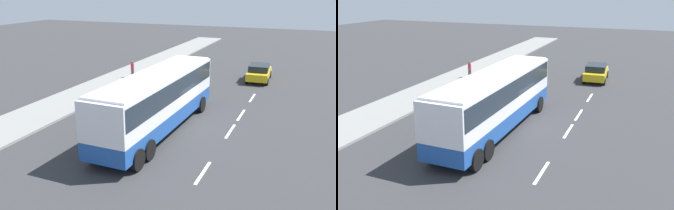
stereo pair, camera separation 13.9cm
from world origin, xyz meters
TOP-DOWN VIEW (x-y plane):
  - ground_plane at (0.00, 0.00)m, footprint 120.00×120.00m
  - sidewalk_curb at (0.00, 9.44)m, footprint 80.00×4.00m
  - lane_centreline at (0.96, -3.33)m, footprint 37.87×0.16m
  - coach_bus at (-1.70, 0.72)m, footprint 12.29×2.97m
  - car_yellow_taxi at (13.43, -2.86)m, footprint 4.47×2.19m
  - pedestrian_near_curb at (9.57, 8.32)m, footprint 0.32×0.32m

SIDE VIEW (x-z plane):
  - ground_plane at x=0.00m, z-range 0.00..0.00m
  - lane_centreline at x=0.96m, z-range 0.00..0.01m
  - sidewalk_curb at x=0.00m, z-range 0.00..0.15m
  - car_yellow_taxi at x=13.43m, z-range 0.04..1.58m
  - pedestrian_near_curb at x=9.57m, z-range 0.26..1.82m
  - coach_bus at x=-1.70m, z-range 0.43..4.05m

